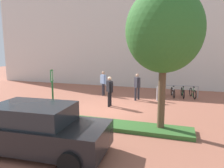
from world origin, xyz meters
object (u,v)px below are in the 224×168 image
(bike_rack_cluster, at_px, (178,92))
(person_casual_tan, at_px, (103,82))
(bike_at_sign, at_px, (55,112))
(car_black_suv, at_px, (38,129))
(tree_sidewalk, at_px, (164,31))
(person_suited_navy, at_px, (110,89))
(person_suited_dark, at_px, (137,85))
(parking_sign_post, at_px, (52,87))
(bollard_steel, at_px, (158,94))

(bike_rack_cluster, distance_m, person_casual_tan, 5.22)
(bike_at_sign, xyz_separation_m, car_black_suv, (1.31, -2.96, 0.41))
(tree_sidewalk, xyz_separation_m, person_suited_navy, (-3.11, 2.90, -2.92))
(tree_sidewalk, height_order, person_suited_dark, tree_sidewalk)
(parking_sign_post, xyz_separation_m, bike_rack_cluster, (5.39, 6.79, -1.19))
(bike_at_sign, height_order, bike_rack_cluster, bike_at_sign)
(bike_at_sign, height_order, bollard_steel, bollard_steel)
(bollard_steel, xyz_separation_m, person_suited_dark, (-1.30, -0.19, 0.53))
(person_casual_tan, bearing_deg, person_suited_navy, -62.89)
(bike_rack_cluster, height_order, bollard_steel, bollard_steel)
(bike_rack_cluster, xyz_separation_m, bollard_steel, (-1.21, -1.52, 0.10))
(person_suited_navy, distance_m, car_black_suv, 5.89)
(parking_sign_post, bearing_deg, car_black_suv, -65.02)
(person_suited_dark, bearing_deg, person_suited_navy, -120.67)
(person_casual_tan, bearing_deg, tree_sidewalk, -51.25)
(person_suited_navy, bearing_deg, bike_at_sign, -120.27)
(bike_at_sign, relative_size, car_black_suv, 0.38)
(bike_rack_cluster, bearing_deg, person_suited_navy, -134.78)
(bollard_steel, xyz_separation_m, person_casual_tan, (-3.87, 0.49, 0.53))
(tree_sidewalk, relative_size, bollard_steel, 6.12)
(bike_rack_cluster, distance_m, car_black_suv, 10.44)
(tree_sidewalk, distance_m, person_suited_navy, 5.16)
(bike_at_sign, bearing_deg, bike_rack_cluster, 50.89)
(person_suited_dark, bearing_deg, bollard_steel, 8.52)
(bike_rack_cluster, xyz_separation_m, car_black_suv, (-4.09, -9.60, 0.41))
(car_black_suv, bearing_deg, person_casual_tan, 96.59)
(bike_at_sign, xyz_separation_m, bike_rack_cluster, (5.40, 6.64, -0.00))
(bike_rack_cluster, distance_m, person_suited_dark, 3.10)
(person_casual_tan, relative_size, person_suited_navy, 1.00)
(person_casual_tan, height_order, car_black_suv, person_casual_tan)
(bike_at_sign, relative_size, person_casual_tan, 0.98)
(person_casual_tan, bearing_deg, bike_at_sign, -93.27)
(bike_at_sign, bearing_deg, parking_sign_post, -87.81)
(parking_sign_post, xyz_separation_m, bollard_steel, (4.18, 5.27, -1.08))
(bike_at_sign, height_order, person_casual_tan, person_casual_tan)
(bike_at_sign, distance_m, person_suited_dark, 5.75)
(bike_at_sign, distance_m, person_suited_navy, 3.44)
(person_casual_tan, distance_m, car_black_suv, 8.63)
(car_black_suv, bearing_deg, parking_sign_post, 114.98)
(bike_rack_cluster, relative_size, person_casual_tan, 1.54)
(bike_rack_cluster, distance_m, person_suited_navy, 5.29)
(tree_sidewalk, distance_m, bike_at_sign, 5.98)
(parking_sign_post, height_order, bollard_steel, parking_sign_post)
(tree_sidewalk, bearing_deg, person_suited_dark, 111.36)
(bike_rack_cluster, height_order, person_casual_tan, person_casual_tan)
(bollard_steel, distance_m, person_suited_dark, 1.41)
(bollard_steel, height_order, person_casual_tan, person_casual_tan)
(person_casual_tan, xyz_separation_m, car_black_suv, (0.99, -8.57, -0.23))
(person_suited_navy, xyz_separation_m, car_black_suv, (-0.39, -5.87, -0.23))
(tree_sidewalk, distance_m, person_casual_tan, 7.75)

